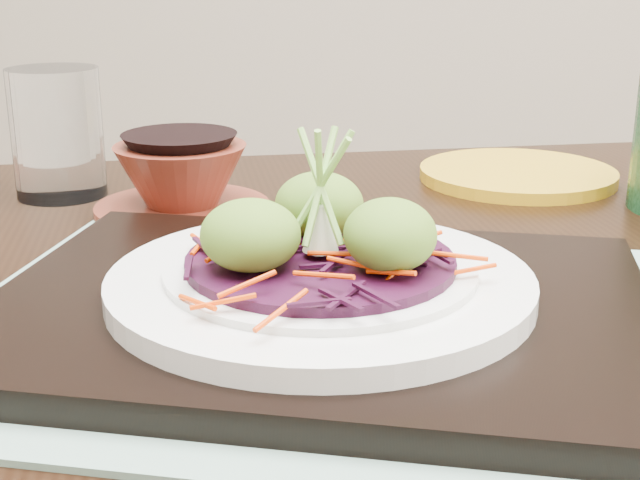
{
  "coord_description": "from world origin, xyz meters",
  "views": [
    {
      "loc": [
        -0.08,
        -0.49,
        0.97
      ],
      "look_at": [
        -0.07,
        -0.01,
        0.82
      ],
      "focal_mm": 50.0,
      "sensor_mm": 36.0,
      "label": 1
    }
  ],
  "objects_px": {
    "water_glass": "(57,133)",
    "terracotta_bowl_set": "(182,185)",
    "dining_table": "(266,462)",
    "serving_tray": "(320,308)",
    "white_plate": "(320,281)",
    "yellow_plate": "(517,174)"
  },
  "relations": [
    {
      "from": "water_glass",
      "to": "terracotta_bowl_set",
      "type": "height_order",
      "value": "water_glass"
    },
    {
      "from": "dining_table",
      "to": "serving_tray",
      "type": "height_order",
      "value": "serving_tray"
    },
    {
      "from": "white_plate",
      "to": "water_glass",
      "type": "xyz_separation_m",
      "value": [
        -0.22,
        0.28,
        0.03
      ]
    },
    {
      "from": "serving_tray",
      "to": "yellow_plate",
      "type": "relative_size",
      "value": 2.02
    },
    {
      "from": "terracotta_bowl_set",
      "to": "yellow_plate",
      "type": "distance_m",
      "value": 0.31
    },
    {
      "from": "dining_table",
      "to": "white_plate",
      "type": "relative_size",
      "value": 5.77
    },
    {
      "from": "dining_table",
      "to": "white_plate",
      "type": "distance_m",
      "value": 0.14
    },
    {
      "from": "dining_table",
      "to": "terracotta_bowl_set",
      "type": "bearing_deg",
      "value": 101.91
    },
    {
      "from": "serving_tray",
      "to": "water_glass",
      "type": "xyz_separation_m",
      "value": [
        -0.22,
        0.28,
        0.04
      ]
    },
    {
      "from": "serving_tray",
      "to": "dining_table",
      "type": "bearing_deg",
      "value": 153.63
    },
    {
      "from": "terracotta_bowl_set",
      "to": "water_glass",
      "type": "bearing_deg",
      "value": 149.61
    },
    {
      "from": "water_glass",
      "to": "yellow_plate",
      "type": "height_order",
      "value": "water_glass"
    },
    {
      "from": "dining_table",
      "to": "serving_tray",
      "type": "bearing_deg",
      "value": -46.1
    },
    {
      "from": "terracotta_bowl_set",
      "to": "dining_table",
      "type": "bearing_deg",
      "value": -69.35
    },
    {
      "from": "dining_table",
      "to": "yellow_plate",
      "type": "bearing_deg",
      "value": 46.06
    },
    {
      "from": "serving_tray",
      "to": "terracotta_bowl_set",
      "type": "xyz_separation_m",
      "value": [
        -0.11,
        0.22,
        0.01
      ]
    },
    {
      "from": "white_plate",
      "to": "terracotta_bowl_set",
      "type": "xyz_separation_m",
      "value": [
        -0.11,
        0.22,
        -0.0
      ]
    },
    {
      "from": "white_plate",
      "to": "yellow_plate",
      "type": "xyz_separation_m",
      "value": [
        0.18,
        0.33,
        -0.02
      ]
    },
    {
      "from": "terracotta_bowl_set",
      "to": "white_plate",
      "type": "bearing_deg",
      "value": -64.13
    },
    {
      "from": "water_glass",
      "to": "dining_table",
      "type": "bearing_deg",
      "value": -54.48
    },
    {
      "from": "water_glass",
      "to": "terracotta_bowl_set",
      "type": "xyz_separation_m",
      "value": [
        0.11,
        -0.07,
        -0.03
      ]
    },
    {
      "from": "serving_tray",
      "to": "water_glass",
      "type": "relative_size",
      "value": 3.32
    }
  ]
}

